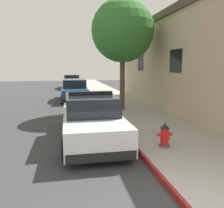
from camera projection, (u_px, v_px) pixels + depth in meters
name	position (u px, v px, depth m)	size (l,w,h in m)	color
ground_plane	(21.00, 116.00, 12.55)	(30.41, 60.00, 0.20)	#353538
sidewalk_pavement	(129.00, 109.00, 13.66)	(3.04, 60.00, 0.15)	#9E9991
curb_painted_edge	(103.00, 110.00, 13.37)	(0.08, 60.00, 0.15)	maroon
police_cruiser	(91.00, 119.00, 8.05)	(1.94, 4.84, 1.68)	white
parked_car_silver_ahead	(74.00, 90.00, 17.68)	(1.94, 4.84, 1.56)	navy
parked_car_dark_far	(72.00, 82.00, 27.46)	(1.94, 4.84, 1.56)	black
fire_hydrant	(165.00, 135.00, 7.00)	(0.44, 0.40, 0.76)	#4C4C51
street_tree	(123.00, 31.00, 12.56)	(3.36, 3.36, 5.94)	brown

